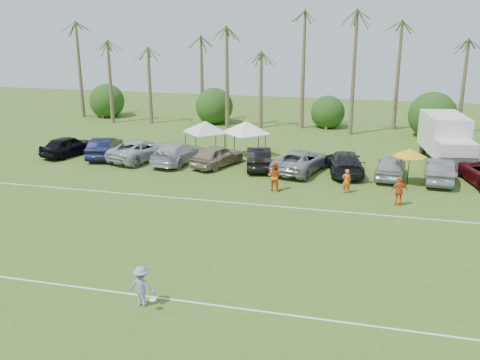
# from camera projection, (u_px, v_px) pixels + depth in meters

# --- Properties ---
(ground) EXTENTS (120.00, 120.00, 0.00)m
(ground) POSITION_uv_depth(u_px,v_px,m) (72.00, 314.00, 20.48)
(ground) COLOR #3E5E1C
(ground) RESTS_ON ground
(field_lines) EXTENTS (80.00, 12.10, 0.01)m
(field_lines) POSITION_uv_depth(u_px,v_px,m) (155.00, 235.00, 27.89)
(field_lines) COLOR white
(field_lines) RESTS_ON ground
(palm_tree_0) EXTENTS (2.40, 2.40, 8.90)m
(palm_tree_0) POSITION_uv_depth(u_px,v_px,m) (73.00, 50.00, 58.71)
(palm_tree_0) COLOR brown
(palm_tree_0) RESTS_ON ground
(palm_tree_1) EXTENTS (2.40, 2.40, 9.90)m
(palm_tree_1) POSITION_uv_depth(u_px,v_px,m) (114.00, 42.00, 57.28)
(palm_tree_1) COLOR brown
(palm_tree_1) RESTS_ON ground
(palm_tree_2) EXTENTS (2.40, 2.40, 10.90)m
(palm_tree_2) POSITION_uv_depth(u_px,v_px,m) (157.00, 34.00, 55.85)
(palm_tree_2) COLOR brown
(palm_tree_2) RESTS_ON ground
(palm_tree_3) EXTENTS (2.40, 2.40, 11.90)m
(palm_tree_3) POSITION_uv_depth(u_px,v_px,m) (193.00, 26.00, 54.66)
(palm_tree_3) COLOR brown
(palm_tree_3) RESTS_ON ground
(palm_tree_4) EXTENTS (2.40, 2.40, 8.90)m
(palm_tree_4) POSITION_uv_depth(u_px,v_px,m) (231.00, 53.00, 54.47)
(palm_tree_4) COLOR brown
(palm_tree_4) RESTS_ON ground
(palm_tree_5) EXTENTS (2.40, 2.40, 9.90)m
(palm_tree_5) POSITION_uv_depth(u_px,v_px,m) (269.00, 44.00, 53.27)
(palm_tree_5) COLOR brown
(palm_tree_5) RESTS_ON ground
(palm_tree_6) EXTENTS (2.40, 2.40, 10.90)m
(palm_tree_6) POSITION_uv_depth(u_px,v_px,m) (310.00, 36.00, 52.07)
(palm_tree_6) COLOR brown
(palm_tree_6) RESTS_ON ground
(palm_tree_7) EXTENTS (2.40, 2.40, 11.90)m
(palm_tree_7) POSITION_uv_depth(u_px,v_px,m) (352.00, 27.00, 50.88)
(palm_tree_7) COLOR brown
(palm_tree_7) RESTS_ON ground
(palm_tree_8) EXTENTS (2.40, 2.40, 8.90)m
(palm_tree_8) POSITION_uv_depth(u_px,v_px,m) (404.00, 55.00, 50.45)
(palm_tree_8) COLOR brown
(palm_tree_8) RESTS_ON ground
(palm_tree_9) EXTENTS (2.40, 2.40, 9.90)m
(palm_tree_9) POSITION_uv_depth(u_px,v_px,m) (462.00, 46.00, 49.02)
(palm_tree_9) COLOR brown
(palm_tree_9) RESTS_ON ground
(bush_tree_0) EXTENTS (4.00, 4.00, 4.00)m
(bush_tree_0) POSITION_uv_depth(u_px,v_px,m) (106.00, 101.00, 60.59)
(bush_tree_0) COLOR brown
(bush_tree_0) RESTS_ON ground
(bush_tree_1) EXTENTS (4.00, 4.00, 4.00)m
(bush_tree_1) POSITION_uv_depth(u_px,v_px,m) (216.00, 106.00, 57.52)
(bush_tree_1) COLOR brown
(bush_tree_1) RESTS_ON ground
(bush_tree_2) EXTENTS (4.00, 4.00, 4.00)m
(bush_tree_2) POSITION_uv_depth(u_px,v_px,m) (328.00, 110.00, 54.69)
(bush_tree_2) COLOR brown
(bush_tree_2) RESTS_ON ground
(bush_tree_3) EXTENTS (4.00, 4.00, 4.00)m
(bush_tree_3) POSITION_uv_depth(u_px,v_px,m) (431.00, 114.00, 52.33)
(bush_tree_3) COLOR brown
(bush_tree_3) RESTS_ON ground
(sideline_player_a) EXTENTS (0.62, 0.44, 1.59)m
(sideline_player_a) POSITION_uv_depth(u_px,v_px,m) (346.00, 181.00, 34.46)
(sideline_player_a) COLOR orange
(sideline_player_a) RESTS_ON ground
(sideline_player_b) EXTENTS (1.05, 0.88, 1.93)m
(sideline_player_b) POSITION_uv_depth(u_px,v_px,m) (274.00, 176.00, 34.89)
(sideline_player_b) COLOR #E25919
(sideline_player_b) RESTS_ON ground
(sideline_player_c) EXTENTS (1.13, 0.70, 1.79)m
(sideline_player_c) POSITION_uv_depth(u_px,v_px,m) (399.00, 191.00, 32.12)
(sideline_player_c) COLOR #EE531A
(sideline_player_c) RESTS_ON ground
(box_truck) EXTENTS (3.71, 7.48, 3.70)m
(box_truck) POSITION_uv_depth(u_px,v_px,m) (446.00, 139.00, 41.09)
(box_truck) COLOR silver
(box_truck) RESTS_ON ground
(canopy_tent_left) EXTENTS (4.01, 4.01, 3.25)m
(canopy_tent_left) POSITION_uv_depth(u_px,v_px,m) (205.00, 121.00, 43.72)
(canopy_tent_left) COLOR black
(canopy_tent_left) RESTS_ON ground
(canopy_tent_right) EXTENTS (4.12, 4.12, 3.34)m
(canopy_tent_right) POSITION_uv_depth(u_px,v_px,m) (246.00, 121.00, 43.17)
(canopy_tent_right) COLOR black
(canopy_tent_right) RESTS_ON ground
(market_umbrella) EXTENTS (2.24, 2.24, 2.50)m
(market_umbrella) POSITION_uv_depth(u_px,v_px,m) (410.00, 153.00, 35.77)
(market_umbrella) COLOR black
(market_umbrella) RESTS_ON ground
(frisbee_player) EXTENTS (1.23, 0.72, 1.66)m
(frisbee_player) POSITION_uv_depth(u_px,v_px,m) (142.00, 286.00, 20.90)
(frisbee_player) COLOR #8C8AC4
(frisbee_player) RESTS_ON ground
(parked_car_0) EXTENTS (3.32, 5.21, 1.65)m
(parked_car_0) POSITION_uv_depth(u_px,v_px,m) (68.00, 146.00, 43.85)
(parked_car_0) COLOR black
(parked_car_0) RESTS_ON ground
(parked_car_1) EXTENTS (2.70, 5.26, 1.65)m
(parked_car_1) POSITION_uv_depth(u_px,v_px,m) (105.00, 147.00, 43.27)
(parked_car_1) COLOR black
(parked_car_1) RESTS_ON ground
(parked_car_2) EXTENTS (4.33, 6.48, 1.65)m
(parked_car_2) POSITION_uv_depth(u_px,v_px,m) (141.00, 150.00, 42.50)
(parked_car_2) COLOR #B1B4BD
(parked_car_2) RESTS_ON ground
(parked_car_3) EXTENTS (3.25, 6.00, 1.65)m
(parked_car_3) POSITION_uv_depth(u_px,v_px,m) (178.00, 153.00, 41.57)
(parked_car_3) COLOR #B3B2BD
(parked_car_3) RESTS_ON ground
(parked_car_4) EXTENTS (3.59, 5.22, 1.65)m
(parked_car_4) POSITION_uv_depth(u_px,v_px,m) (217.00, 156.00, 40.70)
(parked_car_4) COLOR gray
(parked_car_4) RESTS_ON ground
(parked_car_5) EXTENTS (2.84, 5.28, 1.65)m
(parked_car_5) POSITION_uv_depth(u_px,v_px,m) (259.00, 157.00, 40.17)
(parked_car_5) COLOR black
(parked_car_5) RESTS_ON ground
(parked_car_6) EXTENTS (4.06, 6.42, 1.65)m
(parked_car_6) POSITION_uv_depth(u_px,v_px,m) (301.00, 161.00, 39.23)
(parked_car_6) COLOR gray
(parked_car_6) RESTS_ON ground
(parked_car_7) EXTENTS (3.27, 6.01, 1.65)m
(parked_car_7) POSITION_uv_depth(u_px,v_px,m) (345.00, 162.00, 38.81)
(parked_car_7) COLOR black
(parked_car_7) RESTS_ON ground
(parked_car_8) EXTENTS (2.36, 5.00, 1.65)m
(parked_car_8) POSITION_uv_depth(u_px,v_px,m) (391.00, 166.00, 37.72)
(parked_car_8) COLOR #ACACB6
(parked_car_8) RESTS_ON ground
(parked_car_9) EXTENTS (1.96, 5.08, 1.65)m
(parked_car_9) POSITION_uv_depth(u_px,v_px,m) (439.00, 170.00, 36.80)
(parked_car_9) COLOR slate
(parked_car_9) RESTS_ON ground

